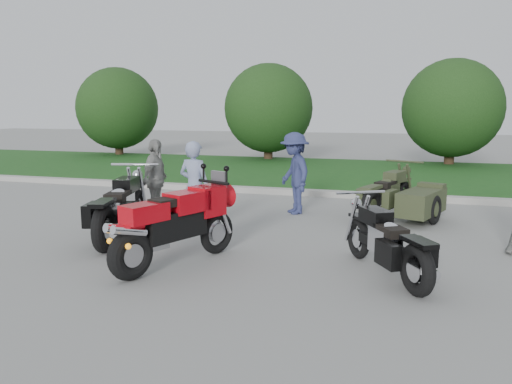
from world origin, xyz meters
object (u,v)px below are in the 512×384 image
(person_back, at_px, (155,180))
(cruiser_sidecar, at_px, (407,199))
(sportbike_red, at_px, (174,223))
(person_stripe, at_px, (195,187))
(cruiser_left, at_px, (120,210))
(person_denim, at_px, (294,173))
(cruiser_right, at_px, (389,245))

(person_back, bearing_deg, cruiser_sidecar, -78.45)
(sportbike_red, xyz_separation_m, cruiser_sidecar, (3.08, 3.94, -0.20))
(cruiser_sidecar, relative_size, person_stripe, 1.39)
(cruiser_left, bearing_deg, person_back, 81.35)
(person_stripe, height_order, person_denim, person_denim)
(cruiser_sidecar, bearing_deg, person_back, -144.62)
(sportbike_red, relative_size, cruiser_sidecar, 0.94)
(sportbike_red, height_order, cruiser_sidecar, sportbike_red)
(cruiser_right, height_order, person_denim, person_denim)
(person_denim, bearing_deg, person_stripe, -67.37)
(cruiser_left, xyz_separation_m, person_denim, (2.35, 2.90, 0.35))
(person_denim, bearing_deg, sportbike_red, -45.84)
(person_back, bearing_deg, cruiser_right, -120.01)
(cruiser_left, relative_size, cruiser_sidecar, 1.11)
(sportbike_red, xyz_separation_m, cruiser_right, (2.87, 0.38, -0.20))
(cruiser_left, height_order, cruiser_right, cruiser_left)
(sportbike_red, xyz_separation_m, person_denim, (0.82, 4.00, 0.23))
(cruiser_sidecar, bearing_deg, sportbike_red, -107.76)
(sportbike_red, relative_size, person_back, 1.33)
(person_stripe, bearing_deg, cruiser_left, 48.91)
(cruiser_right, xyz_separation_m, person_stripe, (-3.40, 1.54, 0.39))
(sportbike_red, relative_size, cruiser_left, 0.84)
(sportbike_red, distance_m, cruiser_left, 1.89)
(person_stripe, bearing_deg, person_denim, -113.76)
(cruiser_right, height_order, cruiser_sidecar, cruiser_sidecar)
(cruiser_sidecar, bearing_deg, cruiser_right, -73.23)
(person_denim, bearing_deg, person_back, -95.97)
(cruiser_left, relative_size, person_denim, 1.48)
(sportbike_red, relative_size, person_stripe, 1.30)
(cruiser_left, xyz_separation_m, cruiser_right, (4.40, -0.71, -0.07))
(person_stripe, xyz_separation_m, person_back, (-1.16, 0.73, -0.02))
(person_stripe, bearing_deg, cruiser_right, 164.93)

